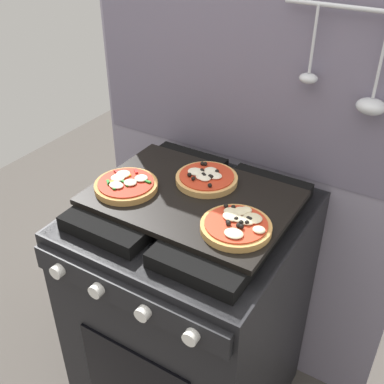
# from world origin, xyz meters

# --- Properties ---
(kitchen_backsplash) EXTENTS (1.10, 0.09, 1.55)m
(kitchen_backsplash) POSITION_xyz_m (0.00, 0.33, 0.79)
(kitchen_backsplash) COLOR gray
(kitchen_backsplash) RESTS_ON ground_plane
(stove) EXTENTS (0.60, 0.64, 0.90)m
(stove) POSITION_xyz_m (-0.00, -0.00, 0.45)
(stove) COLOR black
(stove) RESTS_ON ground_plane
(baking_tray) EXTENTS (0.54, 0.38, 0.02)m
(baking_tray) POSITION_xyz_m (0.00, 0.00, 0.91)
(baking_tray) COLOR black
(baking_tray) RESTS_ON stove
(pizza_left) EXTENTS (0.18, 0.18, 0.03)m
(pizza_left) POSITION_xyz_m (-0.17, -0.07, 0.93)
(pizza_left) COLOR #C18947
(pizza_left) RESTS_ON baking_tray
(pizza_right) EXTENTS (0.18, 0.18, 0.03)m
(pizza_right) POSITION_xyz_m (0.17, -0.07, 0.93)
(pizza_right) COLOR tan
(pizza_right) RESTS_ON baking_tray
(pizza_center) EXTENTS (0.18, 0.18, 0.03)m
(pizza_center) POSITION_xyz_m (0.00, 0.08, 0.93)
(pizza_center) COLOR tan
(pizza_center) RESTS_ON baking_tray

